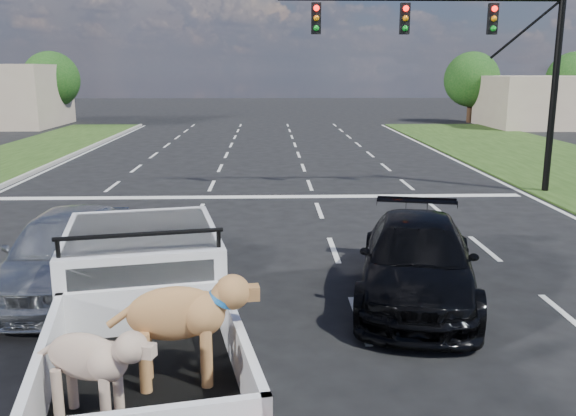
% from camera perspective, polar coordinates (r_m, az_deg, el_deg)
% --- Properties ---
extents(ground, '(160.00, 160.00, 0.00)m').
position_cam_1_polar(ground, '(10.20, -3.24, -10.52)').
color(ground, black).
rests_on(ground, ground).
extents(road_markings, '(17.75, 60.00, 0.01)m').
position_cam_1_polar(road_markings, '(16.43, -2.75, -1.40)').
color(road_markings, silver).
rests_on(road_markings, ground).
extents(traffic_signal, '(9.11, 0.31, 7.00)m').
position_cam_1_polar(traffic_signal, '(21.05, 17.90, 14.10)').
color(traffic_signal, black).
rests_on(traffic_signal, ground).
extents(building_right, '(12.00, 7.00, 3.60)m').
position_cam_1_polar(building_right, '(48.56, 25.02, 9.01)').
color(building_right, tan).
rests_on(building_right, ground).
extents(tree_far_c, '(4.20, 4.20, 5.40)m').
position_cam_1_polar(tree_far_c, '(50.08, -21.28, 11.12)').
color(tree_far_c, '#332114').
rests_on(tree_far_c, ground).
extents(tree_far_d, '(4.20, 4.20, 5.40)m').
position_cam_1_polar(tree_far_d, '(49.92, 16.81, 11.43)').
color(tree_far_d, '#332114').
rests_on(tree_far_d, ground).
extents(tree_far_e, '(4.20, 4.20, 5.40)m').
position_cam_1_polar(tree_far_e, '(52.99, 25.19, 10.83)').
color(tree_far_e, '#332114').
rests_on(tree_far_e, ground).
extents(pickup_truck, '(3.19, 6.10, 2.18)m').
position_cam_1_polar(pickup_truck, '(7.69, -13.21, -10.66)').
color(pickup_truck, black).
rests_on(pickup_truck, ground).
extents(silver_sedan, '(1.94, 4.66, 1.58)m').
position_cam_1_polar(silver_sedan, '(11.88, -19.96, -3.84)').
color(silver_sedan, silver).
rests_on(silver_sedan, ground).
extents(black_coupe, '(3.02, 5.22, 1.42)m').
position_cam_1_polar(black_coupe, '(11.15, 11.99, -4.81)').
color(black_coupe, black).
rests_on(black_coupe, ground).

